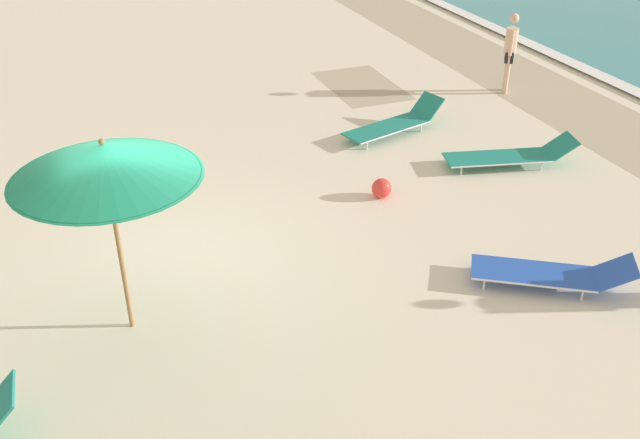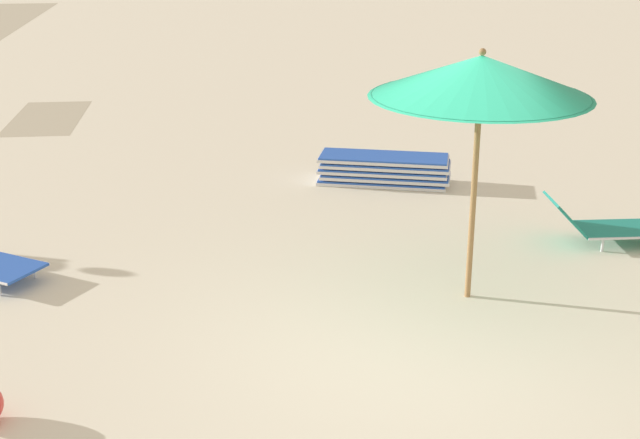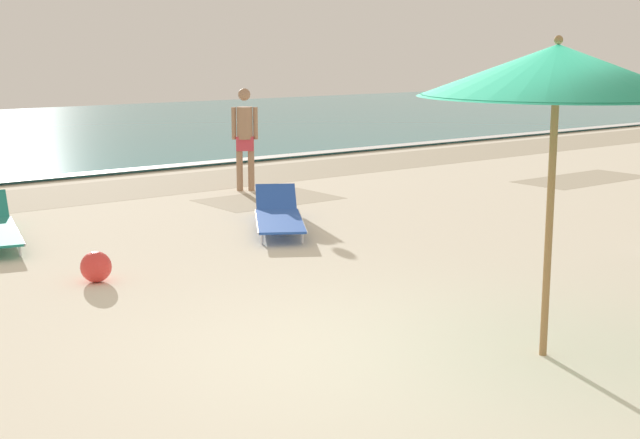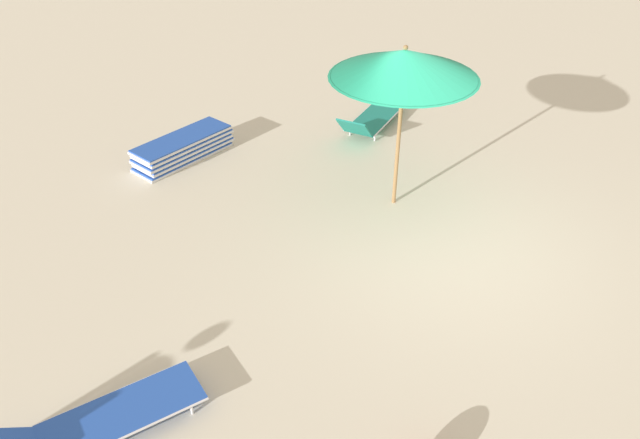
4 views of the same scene
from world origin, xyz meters
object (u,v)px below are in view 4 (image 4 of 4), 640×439
Objects in this scene: lounger_stack at (183,148)px; sun_lounger_beside_umbrella at (99,420)px; beach_umbrella at (404,64)px; sun_lounger_near_water_left at (372,118)px.

lounger_stack is 0.94× the size of sun_lounger_beside_umbrella.
beach_umbrella reaches higher than sun_lounger_near_water_left.
lounger_stack is at bearing 46.31° from sun_lounger_near_water_left.
sun_lounger_beside_umbrella is (1.18, 5.41, -2.07)m from beach_umbrella.
sun_lounger_beside_umbrella is at bearing 132.70° from lounger_stack.
sun_lounger_beside_umbrella is 7.74m from sun_lounger_near_water_left.
lounger_stack is 3.64m from sun_lounger_near_water_left.
lounger_stack is at bearing 3.24° from beach_umbrella.
sun_lounger_near_water_left is at bearing -56.93° from sun_lounger_beside_umbrella.
beach_umbrella is at bearing -70.06° from sun_lounger_beside_umbrella.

